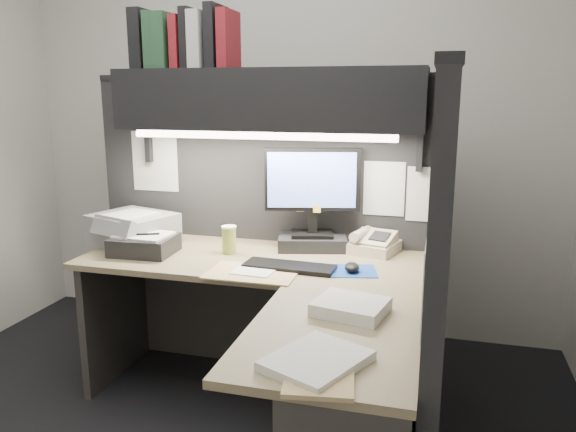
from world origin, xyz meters
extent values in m
cube|color=beige|center=(0.00, 1.50, 1.35)|extent=(3.50, 0.04, 2.70)
cube|color=black|center=(0.03, 0.93, 0.80)|extent=(1.90, 0.06, 1.60)
cube|color=black|center=(0.98, 0.18, 0.80)|extent=(0.06, 1.50, 1.60)
cube|color=#867455|center=(0.10, 0.56, 0.71)|extent=(1.70, 0.68, 0.03)
cube|color=#867455|center=(0.65, -0.21, 0.71)|extent=(0.60, 0.85, 0.03)
cube|color=#322F2D|center=(0.10, 0.86, 0.35)|extent=(1.61, 0.02, 0.70)
cube|color=#322F2D|center=(-0.70, 0.56, 0.35)|extent=(0.04, 0.61, 0.70)
cube|color=black|center=(0.12, 0.75, 1.50)|extent=(1.55, 0.34, 0.30)
cylinder|color=white|center=(0.12, 0.61, 1.33)|extent=(1.32, 0.04, 0.04)
cube|color=black|center=(0.35, 0.80, 0.76)|extent=(0.39, 0.29, 0.07)
cube|color=black|center=(0.35, 0.80, 0.88)|extent=(0.06, 0.05, 0.12)
cube|color=black|center=(0.35, 0.80, 1.10)|extent=(0.48, 0.15, 0.32)
cube|color=#718FF9|center=(0.35, 0.78, 1.10)|extent=(0.44, 0.11, 0.28)
cube|color=black|center=(0.32, 0.43, 0.74)|extent=(0.43, 0.17, 0.02)
cube|color=#1B4198|center=(0.61, 0.47, 0.73)|extent=(0.25, 0.24, 0.00)
ellipsoid|color=black|center=(0.61, 0.46, 0.75)|extent=(0.08, 0.12, 0.04)
cube|color=beige|center=(0.67, 0.82, 0.77)|extent=(0.27, 0.28, 0.09)
cylinder|color=#B3B448|center=(-0.04, 0.60, 0.80)|extent=(0.09, 0.09, 0.13)
cube|color=gray|center=(-0.62, 0.65, 0.81)|extent=(0.49, 0.45, 0.16)
cube|color=black|center=(-0.46, 0.49, 0.78)|extent=(0.31, 0.27, 0.09)
cube|color=tan|center=(0.18, 0.32, 0.73)|extent=(0.41, 0.27, 0.01)
cube|color=white|center=(0.68, -0.02, 0.75)|extent=(0.29, 0.26, 0.05)
cube|color=white|center=(0.65, -0.46, 0.74)|extent=(0.34, 0.37, 0.03)
cube|color=tan|center=(0.67, -0.53, 0.74)|extent=(0.23, 0.28, 0.01)
cube|color=black|center=(-0.55, 0.76, 1.80)|extent=(0.07, 0.22, 0.30)
cube|color=#22442B|center=(-0.47, 0.75, 1.79)|extent=(0.05, 0.22, 0.28)
cube|color=#22442B|center=(-0.41, 0.74, 1.79)|extent=(0.07, 0.22, 0.28)
cube|color=maroon|center=(-0.33, 0.75, 1.78)|extent=(0.05, 0.22, 0.26)
cube|color=black|center=(-0.28, 0.75, 1.80)|extent=(0.05, 0.22, 0.29)
cube|color=#BCBBB7|center=(-0.22, 0.73, 1.79)|extent=(0.07, 0.22, 0.28)
cube|color=black|center=(-0.14, 0.75, 1.80)|extent=(0.05, 0.22, 0.31)
cube|color=maroon|center=(-0.08, 0.75, 1.79)|extent=(0.05, 0.22, 0.28)
cube|color=white|center=(0.70, 0.90, 1.05)|extent=(0.21, 0.00, 0.28)
cube|color=white|center=(0.92, 0.90, 1.03)|extent=(0.21, 0.00, 0.28)
cube|color=white|center=(-0.60, 0.90, 1.15)|extent=(0.28, 0.00, 0.34)
cube|color=black|center=(0.95, 0.04, 1.02)|extent=(0.00, 0.18, 0.22)
cube|color=white|center=(0.95, -0.31, 0.95)|extent=(0.00, 0.21, 0.28)
camera|label=1|loc=(0.97, -1.98, 1.54)|focal=35.00mm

